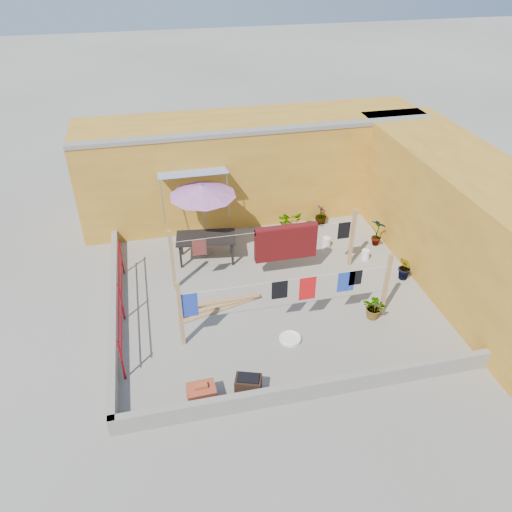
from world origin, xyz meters
name	(u,v)px	position (x,y,z in m)	size (l,w,h in m)	color
ground	(272,293)	(0.00, 0.00, 0.00)	(80.00, 80.00, 0.00)	#9E998E
wall_back	(252,166)	(0.50, 4.69, 1.61)	(11.00, 3.27, 3.21)	gold
wall_right	(460,220)	(5.20, 0.00, 1.60)	(2.40, 9.00, 3.20)	gold
parapet_front	(315,389)	(0.00, -3.58, 0.22)	(8.30, 0.16, 0.44)	gray
parapet_left	(114,308)	(-4.08, 0.00, 0.22)	(0.16, 7.30, 0.44)	gray
red_railing	(121,296)	(-3.85, -0.20, 0.72)	(0.05, 4.20, 1.10)	maroon
clothesline_rig	(284,248)	(0.46, 0.55, 1.01)	(5.09, 2.35, 1.80)	tan
patio_umbrella	(203,191)	(-1.43, 2.35, 2.04)	(1.94, 1.94, 2.27)	gray
outdoor_table	(206,239)	(-1.46, 1.97, 0.71)	(1.78, 1.06, 0.79)	black
brick_stack	(202,394)	(-2.30, -3.20, 0.22)	(0.59, 0.44, 0.51)	#B34429
lumber_pile	(218,306)	(-1.50, -0.30, 0.07)	(2.23, 0.72, 0.14)	tan
brazier	(248,386)	(-1.33, -3.20, 0.24)	(0.63, 0.52, 0.49)	black
white_basin	(290,338)	(-0.02, -1.84, 0.05)	(0.53, 0.53, 0.09)	white
water_jug_a	(365,255)	(3.07, 0.96, 0.16)	(0.23, 0.23, 0.36)	white
water_jug_b	(326,242)	(2.17, 1.85, 0.16)	(0.24, 0.24, 0.37)	white
green_hose	(311,224)	(2.14, 3.20, 0.03)	(0.50, 0.50, 0.07)	#1E7119
plant_back_a	(289,223)	(1.24, 2.79, 0.41)	(0.74, 0.64, 0.83)	#1A5C1A
plant_back_b	(321,215)	(2.45, 3.20, 0.34)	(0.38, 0.38, 0.67)	#1A5C1A
plant_right_a	(378,232)	(3.70, 1.62, 0.46)	(0.49, 0.33, 0.92)	#1A5C1A
plant_right_b	(405,268)	(3.70, -0.21, 0.38)	(0.42, 0.34, 0.76)	#1A5C1A
plant_right_c	(375,307)	(2.24, -1.52, 0.33)	(0.59, 0.51, 0.65)	#1A5C1A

